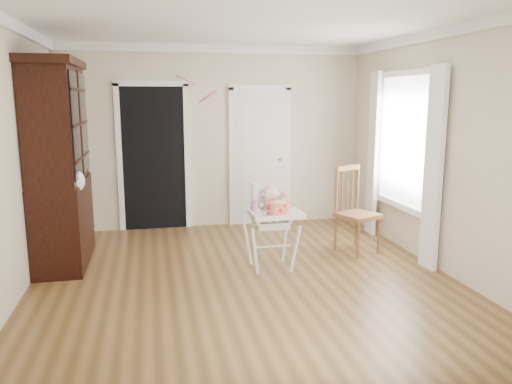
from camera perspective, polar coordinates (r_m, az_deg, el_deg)
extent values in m
plane|color=brown|center=(5.42, -1.18, -10.25)|extent=(5.00, 5.00, 0.00)
plane|color=white|center=(5.12, -1.31, 19.25)|extent=(5.00, 5.00, 0.00)
plane|color=beige|center=(7.56, -4.81, 6.22)|extent=(4.50, 0.00, 4.50)
plane|color=beige|center=(5.18, -26.55, 3.03)|extent=(0.00, 5.00, 5.00)
plane|color=beige|center=(5.94, 20.66, 4.33)|extent=(0.00, 5.00, 5.00)
cube|color=black|center=(7.51, -11.59, 3.71)|extent=(0.90, 0.03, 2.10)
cube|color=white|center=(7.52, -15.33, 3.55)|extent=(0.08, 0.05, 2.18)
cube|color=white|center=(7.53, -7.85, 3.84)|extent=(0.08, 0.05, 2.18)
cube|color=white|center=(7.46, -11.91, 12.04)|extent=(1.06, 0.05, 0.08)
cube|color=white|center=(7.68, 0.45, 3.89)|extent=(0.80, 0.05, 2.05)
cube|color=white|center=(7.61, -2.80, 3.81)|extent=(0.08, 0.05, 2.13)
cube|color=white|center=(7.79, 3.61, 3.97)|extent=(0.08, 0.05, 2.13)
sphere|color=gold|center=(7.73, 2.83, 3.73)|extent=(0.06, 0.06, 0.06)
cube|color=white|center=(6.61, 16.83, 5.58)|extent=(0.02, 1.20, 1.60)
cube|color=white|center=(6.59, 17.08, 12.88)|extent=(0.06, 1.36, 0.08)
cube|color=white|center=(5.93, 19.62, 2.43)|extent=(0.08, 0.28, 2.30)
cube|color=white|center=(7.29, 13.23, 4.23)|extent=(0.08, 0.28, 2.30)
cylinder|color=white|center=(5.52, -0.10, -6.94)|extent=(0.11, 0.12, 0.58)
cylinder|color=white|center=(5.64, 4.53, -6.60)|extent=(0.12, 0.11, 0.58)
cylinder|color=white|center=(5.92, -1.01, -5.72)|extent=(0.12, 0.11, 0.58)
cylinder|color=white|center=(6.03, 3.33, -5.43)|extent=(0.11, 0.12, 0.58)
cylinder|color=white|center=(5.73, 1.81, -6.24)|extent=(0.44, 0.03, 0.02)
cube|color=beige|center=(5.70, 1.71, -3.60)|extent=(0.37, 0.35, 0.08)
cube|color=beige|center=(5.63, -0.10, -2.56)|extent=(0.04, 0.33, 0.17)
cube|color=beige|center=(5.72, 3.49, -2.37)|extent=(0.04, 0.33, 0.17)
cube|color=beige|center=(5.80, 1.32, -0.99)|extent=(0.37, 0.06, 0.42)
cube|color=white|center=(5.45, 2.32, -2.66)|extent=(0.55, 0.39, 0.03)
cube|color=white|center=(5.27, 2.86, -2.92)|extent=(0.54, 0.04, 0.04)
ellipsoid|color=beige|center=(5.69, 1.64, -2.19)|extent=(0.20, 0.16, 0.25)
sphere|color=beige|center=(5.65, 1.65, -0.21)|extent=(0.17, 0.17, 0.17)
sphere|color=red|center=(5.63, 1.79, -1.80)|extent=(0.13, 0.13, 0.13)
sphere|color=red|center=(5.58, 1.62, -0.78)|extent=(0.06, 0.06, 0.06)
sphere|color=red|center=(5.62, 3.33, -0.34)|extent=(0.06, 0.06, 0.06)
cylinder|color=silver|center=(5.45, 2.71, -2.48)|extent=(0.30, 0.30, 0.01)
cylinder|color=red|center=(5.43, 2.71, -1.79)|extent=(0.23, 0.23, 0.13)
cylinder|color=#F2E08C|center=(5.41, 2.97, -1.23)|extent=(0.10, 0.10, 0.02)
cylinder|color=#CF7EB4|center=(5.50, -0.15, -1.84)|extent=(0.06, 0.06, 0.10)
cylinder|color=#915FA6|center=(5.49, -0.15, -1.21)|extent=(0.07, 0.07, 0.03)
cone|color=#915FA6|center=(5.48, -0.15, -0.89)|extent=(0.02, 0.02, 0.04)
cube|color=black|center=(6.33, -21.20, -3.23)|extent=(0.55, 1.32, 0.99)
cube|color=black|center=(6.17, -21.93, 7.22)|extent=(0.50, 1.32, 1.32)
cube|color=black|center=(5.80, -19.89, 7.18)|extent=(0.02, 0.57, 1.15)
cube|color=black|center=(6.45, -19.12, 7.53)|extent=(0.02, 0.57, 1.15)
cube|color=black|center=(6.17, -22.38, 13.53)|extent=(0.59, 1.40, 0.09)
ellipsoid|color=white|center=(5.82, -20.01, 1.18)|extent=(0.22, 0.18, 0.24)
cube|color=brown|center=(6.43, 11.58, -2.64)|extent=(0.59, 0.59, 0.05)
cylinder|color=brown|center=(6.23, 11.58, -5.36)|extent=(0.04, 0.04, 0.48)
cylinder|color=brown|center=(6.51, 13.88, -4.76)|extent=(0.04, 0.04, 0.48)
cylinder|color=brown|center=(6.48, 9.10, -4.63)|extent=(0.04, 0.04, 0.48)
cylinder|color=brown|center=(6.75, 11.42, -4.09)|extent=(0.04, 0.04, 0.48)
cylinder|color=brown|center=(6.37, 9.18, 0.14)|extent=(0.04, 0.04, 0.62)
cylinder|color=brown|center=(6.64, 11.53, 0.50)|extent=(0.04, 0.04, 0.62)
cube|color=brown|center=(6.46, 10.46, 2.73)|extent=(0.39, 0.20, 0.06)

